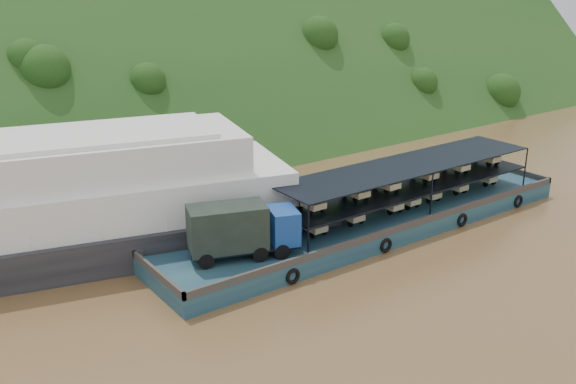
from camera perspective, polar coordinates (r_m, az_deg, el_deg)
ground at (r=46.90m, az=4.14°, el=-4.20°), size 160.00×160.00×0.00m
hillside at (r=76.49m, az=-13.47°, el=4.68°), size 140.00×39.60×39.60m
cargo_barge at (r=47.58m, az=6.60°, el=-2.39°), size 35.00×7.18×4.74m
passenger_ferry at (r=45.87m, az=-22.13°, el=-1.33°), size 42.58×20.14×8.37m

